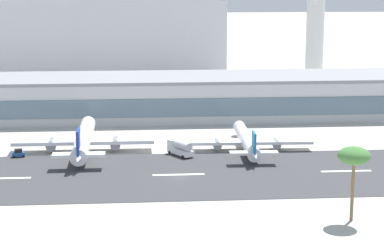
{
  "coord_description": "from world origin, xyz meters",
  "views": [
    {
      "loc": [
        -9.45,
        -160.17,
        45.75
      ],
      "look_at": [
        5.24,
        28.85,
        6.07
      ],
      "focal_mm": 68.14,
      "sensor_mm": 36.0,
      "label": 1
    }
  ],
  "objects_px": {
    "airliner_blue_tail_gate_1": "(247,141)",
    "palm_tree_3": "(354,157)",
    "control_tower": "(316,15)",
    "airliner_navy_tail_gate_0": "(83,141)",
    "terminal_building": "(159,97)",
    "service_baggage_tug_1": "(18,153)",
    "service_fuel_truck_0": "(180,148)",
    "distant_hotel_block": "(73,32)"
  },
  "relations": [
    {
      "from": "control_tower",
      "to": "service_baggage_tug_1",
      "type": "height_order",
      "value": "control_tower"
    },
    {
      "from": "airliner_blue_tail_gate_1",
      "to": "service_fuel_truck_0",
      "type": "distance_m",
      "value": 18.12
    },
    {
      "from": "control_tower",
      "to": "service_baggage_tug_1",
      "type": "relative_size",
      "value": 15.06
    },
    {
      "from": "airliner_navy_tail_gate_0",
      "to": "airliner_blue_tail_gate_1",
      "type": "relative_size",
      "value": 1.2
    },
    {
      "from": "service_baggage_tug_1",
      "to": "service_fuel_truck_0",
      "type": "bearing_deg",
      "value": 167.49
    },
    {
      "from": "distant_hotel_block",
      "to": "service_fuel_truck_0",
      "type": "height_order",
      "value": "distant_hotel_block"
    },
    {
      "from": "terminal_building",
      "to": "control_tower",
      "type": "distance_m",
      "value": 77.42
    },
    {
      "from": "airliner_blue_tail_gate_1",
      "to": "palm_tree_3",
      "type": "relative_size",
      "value": 2.72
    },
    {
      "from": "terminal_building",
      "to": "distant_hotel_block",
      "type": "relative_size",
      "value": 1.64
    },
    {
      "from": "terminal_building",
      "to": "airliner_blue_tail_gate_1",
      "type": "distance_m",
      "value": 52.2
    },
    {
      "from": "palm_tree_3",
      "to": "distant_hotel_block",
      "type": "bearing_deg",
      "value": 108.79
    },
    {
      "from": "distant_hotel_block",
      "to": "palm_tree_3",
      "type": "xyz_separation_m",
      "value": [
        67.39,
        -198.12,
        -7.84
      ]
    },
    {
      "from": "airliner_blue_tail_gate_1",
      "to": "service_baggage_tug_1",
      "type": "height_order",
      "value": "airliner_blue_tail_gate_1"
    },
    {
      "from": "service_baggage_tug_1",
      "to": "control_tower",
      "type": "bearing_deg",
      "value": -147.24
    },
    {
      "from": "control_tower",
      "to": "airliner_blue_tail_gate_1",
      "type": "height_order",
      "value": "control_tower"
    },
    {
      "from": "terminal_building",
      "to": "control_tower",
      "type": "height_order",
      "value": "control_tower"
    },
    {
      "from": "palm_tree_3",
      "to": "control_tower",
      "type": "bearing_deg",
      "value": 79.06
    },
    {
      "from": "terminal_building",
      "to": "palm_tree_3",
      "type": "xyz_separation_m",
      "value": [
        32.57,
        -103.53,
        5.69
      ]
    },
    {
      "from": "service_baggage_tug_1",
      "to": "palm_tree_3",
      "type": "distance_m",
      "value": 89.01
    },
    {
      "from": "terminal_building",
      "to": "distant_hotel_block",
      "type": "xyz_separation_m",
      "value": [
        -34.83,
        94.59,
        13.52
      ]
    },
    {
      "from": "service_baggage_tug_1",
      "to": "palm_tree_3",
      "type": "relative_size",
      "value": 0.24
    },
    {
      "from": "palm_tree_3",
      "to": "service_fuel_truck_0",
      "type": "bearing_deg",
      "value": 119.09
    },
    {
      "from": "terminal_building",
      "to": "palm_tree_3",
      "type": "distance_m",
      "value": 108.68
    },
    {
      "from": "service_baggage_tug_1",
      "to": "airliner_navy_tail_gate_0",
      "type": "bearing_deg",
      "value": -176.08
    },
    {
      "from": "control_tower",
      "to": "palm_tree_3",
      "type": "distance_m",
      "value": 149.26
    },
    {
      "from": "distant_hotel_block",
      "to": "airliner_blue_tail_gate_1",
      "type": "height_order",
      "value": "distant_hotel_block"
    },
    {
      "from": "terminal_building",
      "to": "control_tower",
      "type": "bearing_deg",
      "value": 34.68
    },
    {
      "from": "terminal_building",
      "to": "airliner_navy_tail_gate_0",
      "type": "bearing_deg",
      "value": -115.04
    },
    {
      "from": "service_baggage_tug_1",
      "to": "palm_tree_3",
      "type": "height_order",
      "value": "palm_tree_3"
    },
    {
      "from": "control_tower",
      "to": "palm_tree_3",
      "type": "xyz_separation_m",
      "value": [
        -28.12,
        -145.52,
        -17.71
      ]
    },
    {
      "from": "control_tower",
      "to": "airliner_navy_tail_gate_0",
      "type": "relative_size",
      "value": 1.11
    },
    {
      "from": "terminal_building",
      "to": "service_fuel_truck_0",
      "type": "height_order",
      "value": "terminal_building"
    },
    {
      "from": "terminal_building",
      "to": "airliner_navy_tail_gate_0",
      "type": "distance_m",
      "value": 50.51
    },
    {
      "from": "control_tower",
      "to": "airliner_navy_tail_gate_0",
      "type": "height_order",
      "value": "control_tower"
    },
    {
      "from": "control_tower",
      "to": "service_fuel_truck_0",
      "type": "relative_size",
      "value": 6.03
    },
    {
      "from": "distant_hotel_block",
      "to": "airliner_navy_tail_gate_0",
      "type": "bearing_deg",
      "value": -84.5
    },
    {
      "from": "airliner_blue_tail_gate_1",
      "to": "palm_tree_3",
      "type": "height_order",
      "value": "palm_tree_3"
    },
    {
      "from": "distant_hotel_block",
      "to": "airliner_navy_tail_gate_0",
      "type": "height_order",
      "value": "distant_hotel_block"
    },
    {
      "from": "airliner_blue_tail_gate_1",
      "to": "palm_tree_3",
      "type": "bearing_deg",
      "value": -166.75
    },
    {
      "from": "control_tower",
      "to": "airliner_blue_tail_gate_1",
      "type": "relative_size",
      "value": 1.33
    },
    {
      "from": "terminal_building",
      "to": "distant_hotel_block",
      "type": "distance_m",
      "value": 101.7
    },
    {
      "from": "service_baggage_tug_1",
      "to": "terminal_building",
      "type": "bearing_deg",
      "value": -137.28
    }
  ]
}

